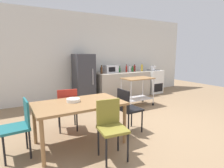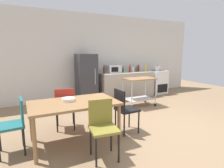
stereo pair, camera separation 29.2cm
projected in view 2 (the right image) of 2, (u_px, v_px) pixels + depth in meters
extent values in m
plane|color=#8C7051|center=(152.00, 128.00, 3.94)|extent=(12.00, 12.00, 0.00)
cube|color=silver|center=(96.00, 57.00, 6.51)|extent=(8.40, 0.12, 2.90)
cube|color=#A89E8E|center=(126.00, 85.00, 6.55)|extent=(2.00, 0.64, 0.90)
cube|color=olive|center=(74.00, 103.00, 3.20)|extent=(1.50, 0.90, 0.04)
cylinder|color=olive|center=(34.00, 141.00, 2.61)|extent=(0.06, 0.06, 0.71)
cylinder|color=olive|center=(119.00, 124.00, 3.23)|extent=(0.06, 0.06, 0.71)
cylinder|color=olive|center=(31.00, 123.00, 3.30)|extent=(0.06, 0.06, 0.71)
cylinder|color=olive|center=(101.00, 112.00, 3.91)|extent=(0.06, 0.06, 0.71)
cube|color=black|center=(127.00, 110.00, 3.68)|extent=(0.41, 0.41, 0.04)
cube|color=black|center=(119.00, 100.00, 3.55)|extent=(0.04, 0.38, 0.40)
cylinder|color=black|center=(139.00, 122.00, 3.65)|extent=(0.03, 0.03, 0.45)
cylinder|color=black|center=(129.00, 117.00, 3.95)|extent=(0.03, 0.03, 0.45)
cylinder|color=black|center=(124.00, 126.00, 3.49)|extent=(0.03, 0.03, 0.45)
cylinder|color=black|center=(115.00, 120.00, 3.79)|extent=(0.03, 0.03, 0.45)
cube|color=#B72D23|center=(65.00, 107.00, 3.86)|extent=(0.47, 0.47, 0.04)
cube|color=#B72D23|center=(65.00, 99.00, 3.65)|extent=(0.38, 0.11, 0.40)
cylinder|color=black|center=(73.00, 115.00, 4.11)|extent=(0.03, 0.03, 0.45)
cylinder|color=black|center=(57.00, 116.00, 4.02)|extent=(0.03, 0.03, 0.45)
cylinder|color=black|center=(74.00, 120.00, 3.78)|extent=(0.03, 0.03, 0.45)
cylinder|color=black|center=(57.00, 122.00, 3.69)|extent=(0.03, 0.03, 0.45)
cube|color=#1E666B|center=(10.00, 126.00, 2.87)|extent=(0.42, 0.42, 0.04)
cube|color=#1E666B|center=(22.00, 110.00, 2.92)|extent=(0.05, 0.38, 0.40)
cylinder|color=black|center=(0.00, 138.00, 2.98)|extent=(0.03, 0.03, 0.45)
cylinder|color=black|center=(23.00, 134.00, 3.14)|extent=(0.03, 0.03, 0.45)
cylinder|color=black|center=(24.00, 142.00, 2.85)|extent=(0.03, 0.03, 0.45)
cube|color=olive|center=(104.00, 129.00, 2.73)|extent=(0.45, 0.45, 0.04)
cube|color=olive|center=(101.00, 112.00, 2.86)|extent=(0.38, 0.08, 0.40)
cylinder|color=black|center=(96.00, 152.00, 2.56)|extent=(0.03, 0.03, 0.45)
cylinder|color=black|center=(119.00, 148.00, 2.67)|extent=(0.03, 0.03, 0.45)
cylinder|color=black|center=(91.00, 141.00, 2.87)|extent=(0.03, 0.03, 0.45)
cylinder|color=black|center=(111.00, 138.00, 2.99)|extent=(0.03, 0.03, 0.45)
cube|color=white|center=(157.00, 82.00, 7.21)|extent=(0.60, 0.60, 0.90)
cube|color=black|center=(163.00, 88.00, 6.98)|extent=(0.48, 0.01, 0.32)
cylinder|color=#47474C|center=(157.00, 71.00, 6.97)|extent=(0.16, 0.16, 0.02)
cylinder|color=#47474C|center=(163.00, 70.00, 7.09)|extent=(0.16, 0.16, 0.02)
cylinder|color=#47474C|center=(153.00, 70.00, 7.18)|extent=(0.16, 0.16, 0.02)
cylinder|color=#47474C|center=(159.00, 70.00, 7.30)|extent=(0.16, 0.16, 0.02)
cube|color=#333338|center=(86.00, 78.00, 5.94)|extent=(0.60, 0.60, 1.55)
cylinder|color=silver|center=(95.00, 77.00, 5.73)|extent=(0.02, 0.02, 0.50)
cube|color=olive|center=(140.00, 79.00, 5.41)|extent=(0.90, 0.56, 0.03)
cube|color=silver|center=(139.00, 99.00, 5.52)|extent=(0.83, 0.52, 0.02)
cylinder|color=silver|center=(132.00, 94.00, 5.07)|extent=(0.02, 0.02, 0.76)
sphere|color=black|center=(132.00, 109.00, 5.14)|extent=(0.07, 0.07, 0.07)
cylinder|color=silver|center=(156.00, 92.00, 5.44)|extent=(0.02, 0.02, 0.76)
sphere|color=black|center=(155.00, 105.00, 5.51)|extent=(0.07, 0.07, 0.07)
cylinder|color=silver|center=(123.00, 91.00, 5.51)|extent=(0.02, 0.02, 0.76)
sphere|color=black|center=(123.00, 104.00, 5.58)|extent=(0.07, 0.07, 0.07)
cylinder|color=silver|center=(146.00, 89.00, 5.88)|extent=(0.02, 0.02, 0.76)
sphere|color=black|center=(145.00, 101.00, 5.95)|extent=(0.07, 0.07, 0.07)
cylinder|color=#4C2D19|center=(104.00, 70.00, 6.05)|extent=(0.08, 0.08, 0.21)
cylinder|color=#4C2D19|center=(104.00, 66.00, 6.03)|extent=(0.04, 0.04, 0.06)
cylinder|color=black|center=(104.00, 65.00, 6.02)|extent=(0.04, 0.04, 0.01)
cube|color=silver|center=(114.00, 69.00, 6.33)|extent=(0.46, 0.34, 0.26)
cube|color=black|center=(115.00, 69.00, 6.16)|extent=(0.25, 0.01, 0.16)
cylinder|color=#1E6628|center=(123.00, 70.00, 6.50)|extent=(0.06, 0.06, 0.15)
cylinder|color=#1E6628|center=(123.00, 67.00, 6.48)|extent=(0.03, 0.03, 0.06)
cylinder|color=black|center=(123.00, 66.00, 6.47)|extent=(0.03, 0.03, 0.01)
cylinder|color=maroon|center=(130.00, 69.00, 6.47)|extent=(0.06, 0.06, 0.21)
cylinder|color=maroon|center=(130.00, 66.00, 6.45)|extent=(0.03, 0.03, 0.06)
cylinder|color=black|center=(130.00, 65.00, 6.44)|extent=(0.03, 0.03, 0.01)
cylinder|color=silver|center=(133.00, 70.00, 6.56)|extent=(0.07, 0.07, 0.18)
cylinder|color=silver|center=(133.00, 66.00, 6.54)|extent=(0.03, 0.03, 0.04)
cylinder|color=black|center=(133.00, 66.00, 6.54)|extent=(0.04, 0.04, 0.01)
cylinder|color=#1E6628|center=(136.00, 70.00, 6.66)|extent=(0.07, 0.07, 0.15)
cylinder|color=#1E6628|center=(136.00, 67.00, 6.64)|extent=(0.03, 0.03, 0.05)
cylinder|color=black|center=(136.00, 66.00, 6.64)|extent=(0.03, 0.03, 0.01)
cylinder|color=maroon|center=(138.00, 69.00, 6.78)|extent=(0.08, 0.08, 0.21)
cylinder|color=maroon|center=(138.00, 65.00, 6.75)|extent=(0.04, 0.04, 0.04)
cylinder|color=black|center=(138.00, 65.00, 6.75)|extent=(0.04, 0.04, 0.01)
cylinder|color=gold|center=(146.00, 68.00, 6.72)|extent=(0.08, 0.08, 0.24)
cylinder|color=gold|center=(146.00, 65.00, 6.70)|extent=(0.04, 0.04, 0.04)
cylinder|color=black|center=(146.00, 64.00, 6.69)|extent=(0.04, 0.04, 0.01)
cylinder|color=white|center=(68.00, 99.00, 3.24)|extent=(0.23, 0.23, 0.06)
cylinder|color=silver|center=(157.00, 68.00, 6.98)|extent=(0.17, 0.17, 0.16)
sphere|color=black|center=(157.00, 66.00, 6.96)|extent=(0.03, 0.03, 0.03)
cylinder|color=silver|center=(160.00, 67.00, 7.02)|extent=(0.08, 0.02, 0.07)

